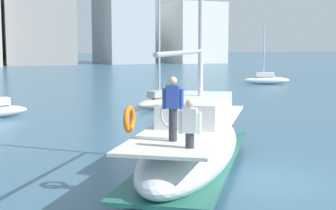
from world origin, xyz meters
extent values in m
plane|color=#38607A|center=(0.00, 0.00, 0.00)|extent=(400.00, 400.00, 0.00)
ellipsoid|color=silver|center=(-1.53, 1.85, 0.70)|extent=(7.52, 9.21, 1.40)
cube|color=#236656|center=(-1.53, 1.85, 0.39)|extent=(7.43, 9.07, 0.10)
cube|color=beige|center=(-1.53, 1.85, 1.44)|extent=(7.08, 8.71, 0.08)
cube|color=silver|center=(-1.11, 2.44, 1.83)|extent=(3.87, 4.49, 0.70)
cylinder|color=#B7B7BC|center=(-2.50, 0.49, 3.60)|extent=(3.44, 4.76, 0.12)
cylinder|color=silver|center=(1.03, 5.45, 1.95)|extent=(0.77, 0.57, 0.06)
torus|color=orange|center=(-4.02, 0.38, 1.95)|extent=(0.52, 0.65, 0.70)
cylinder|color=#33333D|center=(-3.20, -0.49, 1.88)|extent=(0.20, 0.20, 0.80)
cube|color=#3351AD|center=(-3.20, -0.49, 2.56)|extent=(0.38, 0.35, 0.56)
sphere|color=beige|center=(-3.20, -0.49, 2.95)|extent=(0.20, 0.20, 0.20)
cylinder|color=#3351AD|center=(-3.38, -0.37, 2.51)|extent=(0.09, 0.09, 0.50)
cylinder|color=#3351AD|center=(-3.02, -0.62, 2.51)|extent=(0.09, 0.09, 0.50)
cylinder|color=#33333D|center=(-3.17, -1.40, 1.66)|extent=(0.20, 0.20, 0.35)
cube|color=white|center=(-3.17, -1.40, 2.11)|extent=(0.38, 0.35, 0.56)
sphere|color=beige|center=(-3.17, -1.40, 2.50)|extent=(0.20, 0.20, 0.20)
cylinder|color=white|center=(-3.35, -1.27, 2.06)|extent=(0.09, 0.09, 0.50)
cylinder|color=white|center=(-2.99, -1.53, 2.06)|extent=(0.09, 0.09, 0.50)
torus|color=silver|center=(-3.06, -0.30, 2.10)|extent=(0.65, 0.49, 0.76)
ellipsoid|color=white|center=(19.24, 29.37, 0.36)|extent=(4.55, 2.41, 0.72)
cube|color=white|center=(19.03, 29.44, 0.92)|extent=(1.90, 1.21, 0.40)
cylinder|color=silver|center=(18.92, 29.47, 3.19)|extent=(0.12, 0.12, 4.94)
ellipsoid|color=#B7B2A8|center=(3.28, 16.29, 0.34)|extent=(4.24, 2.74, 0.68)
cube|color=#B7B2A8|center=(3.09, 16.19, 0.88)|extent=(1.81, 1.32, 0.40)
cylinder|color=silver|center=(3.00, 16.15, 3.73)|extent=(0.11, 0.11, 6.08)
cube|color=gray|center=(5.95, 84.85, 11.34)|extent=(12.35, 10.39, 22.68)
cube|color=silver|center=(36.91, 85.74, 6.04)|extent=(9.93, 16.61, 12.08)
camera|label=1|loc=(-7.93, -11.63, 3.83)|focal=54.13mm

